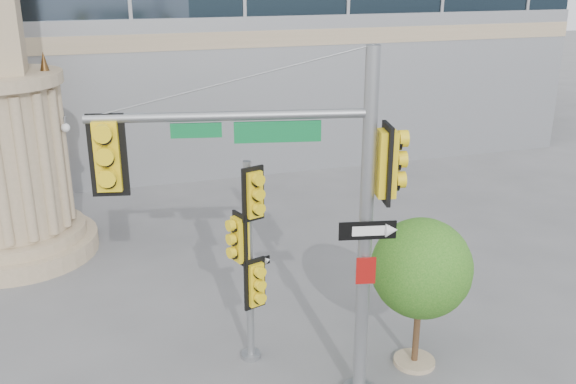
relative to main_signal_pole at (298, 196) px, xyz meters
name	(u,v)px	position (x,y,z in m)	size (l,w,h in m)	color
main_signal_pole	(298,196)	(0.00, 0.00, 0.00)	(4.99, 1.48, 6.53)	slate
secondary_signal_pole	(249,249)	(-0.51, 1.44, -1.54)	(0.80, 0.57, 4.26)	slate
street_tree	(422,272)	(2.67, 0.32, -1.97)	(2.02, 1.98, 3.15)	#9A8968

